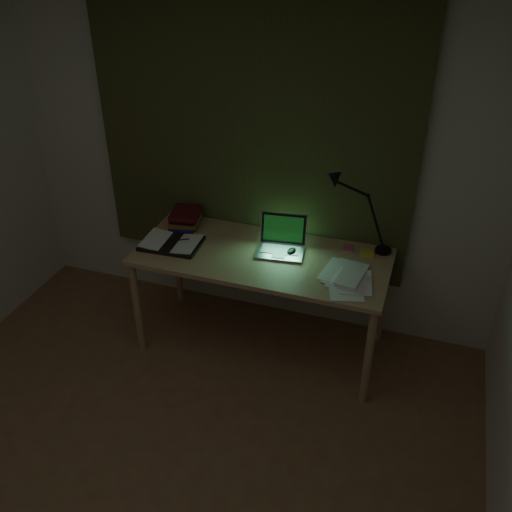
{
  "coord_description": "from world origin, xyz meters",
  "views": [
    {
      "loc": [
        1.18,
        -1.46,
        2.73
      ],
      "look_at": [
        0.21,
        1.44,
        0.82
      ],
      "focal_mm": 40.0,
      "sensor_mm": 36.0,
      "label": 1
    }
  ],
  "objects": [
    {
      "name": "desk",
      "position": [
        0.21,
        1.56,
        0.38
      ],
      "size": [
        1.66,
        0.73,
        0.76
      ],
      "primitive_type": null,
      "color": "tan",
      "rests_on": "floor"
    },
    {
      "name": "open_textbook",
      "position": [
        -0.4,
        1.48,
        0.77
      ],
      "size": [
        0.4,
        0.3,
        0.03
      ],
      "primitive_type": null,
      "rotation": [
        0.0,
        0.0,
        0.05
      ],
      "color": "white",
      "rests_on": "desk"
    },
    {
      "name": "sticky_pink",
      "position": [
        0.73,
        1.81,
        0.77
      ],
      "size": [
        0.07,
        0.07,
        0.01
      ],
      "primitive_type": "cube",
      "rotation": [
        0.0,
        0.0,
        0.07
      ],
      "color": "#D05180",
      "rests_on": "desk"
    },
    {
      "name": "curtain",
      "position": [
        0.0,
        1.96,
        1.45
      ],
      "size": [
        2.2,
        0.06,
        2.0
      ],
      "primitive_type": "cube",
      "color": "#34381C",
      "rests_on": "wall_back"
    },
    {
      "name": "laptop",
      "position": [
        0.32,
        1.61,
        0.87
      ],
      "size": [
        0.35,
        0.38,
        0.22
      ],
      "primitive_type": null,
      "rotation": [
        0.0,
        0.0,
        0.13
      ],
      "color": "#B6B6BB",
      "rests_on": "desk"
    },
    {
      "name": "mouse",
      "position": [
        0.39,
        1.63,
        0.77
      ],
      "size": [
        0.06,
        0.09,
        0.03
      ],
      "primitive_type": "ellipsoid",
      "rotation": [
        0.0,
        0.0,
        -0.07
      ],
      "color": "black",
      "rests_on": "desk"
    },
    {
      "name": "book_stack",
      "position": [
        -0.42,
        1.76,
        0.82
      ],
      "size": [
        0.22,
        0.26,
        0.12
      ],
      "primitive_type": null,
      "rotation": [
        0.0,
        0.0,
        0.15
      ],
      "color": "white",
      "rests_on": "desk"
    },
    {
      "name": "wall_back",
      "position": [
        0.0,
        2.0,
        1.25
      ],
      "size": [
        3.5,
        0.0,
        2.5
      ],
      "primitive_type": "cube",
      "color": "beige",
      "rests_on": "ground"
    },
    {
      "name": "desk_lamp",
      "position": [
        0.96,
        1.85,
        1.05
      ],
      "size": [
        0.39,
        0.3,
        0.58
      ],
      "primitive_type": null,
      "rotation": [
        0.0,
        0.0,
        -0.01
      ],
      "color": "black",
      "rests_on": "desk"
    },
    {
      "name": "sticky_yellow",
      "position": [
        0.87,
        1.78,
        0.77
      ],
      "size": [
        0.1,
        0.1,
        0.02
      ],
      "primitive_type": "cube",
      "rotation": [
        0.0,
        0.0,
        0.21
      ],
      "color": "gold",
      "rests_on": "desk"
    },
    {
      "name": "loose_papers",
      "position": [
        0.76,
        1.47,
        0.77
      ],
      "size": [
        0.34,
        0.36,
        0.02
      ],
      "primitive_type": null,
      "rotation": [
        0.0,
        0.0,
        -0.06
      ],
      "color": "white",
      "rests_on": "desk"
    }
  ]
}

